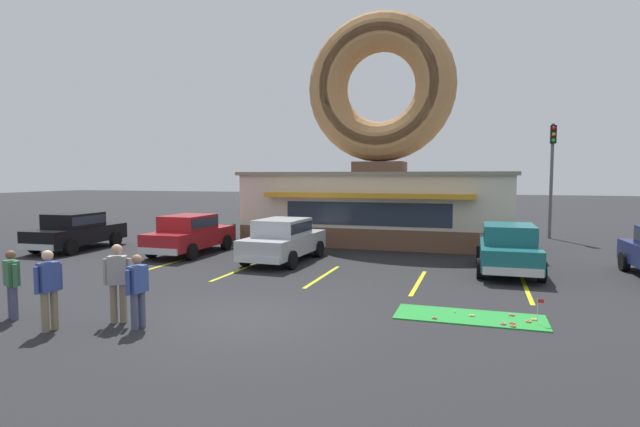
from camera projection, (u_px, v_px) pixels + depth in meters
name	position (u px, v px, depth m)	size (l,w,h in m)	color
ground_plane	(241.00, 318.00, 11.18)	(160.00, 160.00, 0.00)	#232326
donut_shop_building	(380.00, 164.00, 24.01)	(12.30, 6.75, 10.96)	brown
putting_mat	(469.00, 317.00, 11.21)	(3.28, 1.28, 0.03)	green
mini_donut_near_left	(534.00, 319.00, 10.91)	(0.13, 0.13, 0.04)	#E5C666
mini_donut_near_right	(528.00, 321.00, 10.76)	(0.13, 0.13, 0.04)	#D17F47
mini_donut_mid_left	(512.00, 323.00, 10.63)	(0.13, 0.13, 0.04)	#A5724C
mini_donut_mid_centre	(472.00, 315.00, 11.23)	(0.13, 0.13, 0.04)	#E5C666
mini_donut_mid_right	(434.00, 318.00, 11.02)	(0.13, 0.13, 0.04)	#A5724C
mini_donut_far_left	(503.00, 324.00, 10.59)	(0.13, 0.13, 0.04)	#D8667F
mini_donut_far_centre	(513.00, 326.00, 10.44)	(0.13, 0.13, 0.04)	#D17F47
mini_donut_far_right	(512.00, 315.00, 11.26)	(0.13, 0.13, 0.04)	#D8667F
golf_ball	(455.00, 312.00, 11.51)	(0.04, 0.04, 0.04)	white
putting_flag_pin	(540.00, 305.00, 10.60)	(0.13, 0.01, 0.55)	silver
car_black	(76.00, 230.00, 21.41)	(2.13, 4.63, 1.60)	black
car_silver	(283.00, 238.00, 18.47)	(2.09, 4.61, 1.60)	#B2B5BA
car_teal	(508.00, 246.00, 16.39)	(2.02, 4.58, 1.60)	#196066
car_red	(190.00, 233.00, 20.29)	(1.99, 4.57, 1.60)	maroon
pedestrian_blue_sweater_man	(138.00, 288.00, 10.36)	(0.30, 0.59, 1.56)	#474C66
pedestrian_hooded_kid	(49.00, 286.00, 10.20)	(0.31, 0.59, 1.67)	#7F7056
pedestrian_leather_jacket_man	(118.00, 279.00, 10.77)	(0.55, 0.38, 1.72)	#7F7056
pedestrian_clipboard_woman	(12.00, 281.00, 11.05)	(0.55, 0.38, 1.55)	#474C66
trash_bin	(230.00, 234.00, 23.05)	(0.57, 0.57, 0.97)	#1E662D
traffic_light_pole	(552.00, 165.00, 25.09)	(0.28, 0.47, 5.80)	#595B60
parking_stripe_far_left	(161.00, 266.00, 17.65)	(0.12, 3.60, 0.01)	yellow
parking_stripe_left	(238.00, 271.00, 16.73)	(0.12, 3.60, 0.01)	yellow
parking_stripe_mid_left	(323.00, 276.00, 15.82)	(0.12, 3.60, 0.01)	yellow
parking_stripe_centre	(418.00, 282.00, 14.90)	(0.12, 3.60, 0.01)	yellow
parking_stripe_mid_right	(527.00, 289.00, 13.99)	(0.12, 3.60, 0.01)	yellow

